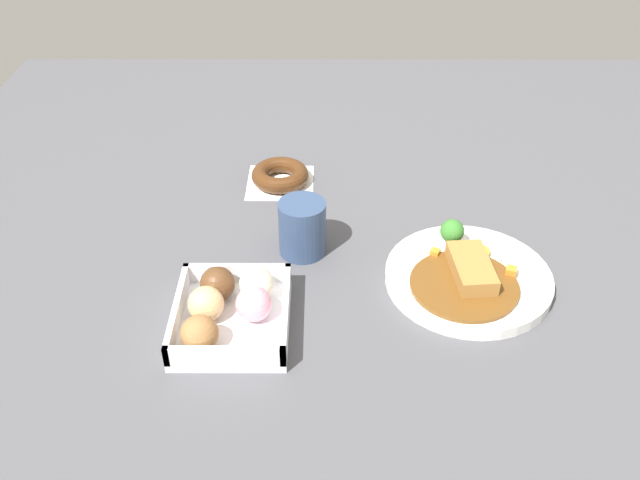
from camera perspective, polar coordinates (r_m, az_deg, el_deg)
The scene contains 5 objects.
ground_plane at distance 1.09m, azimuth 3.31°, elevation -1.33°, with size 1.60×1.60×0.00m, color #4C4C51.
curry_plate at distance 1.05m, azimuth 12.04°, elevation -2.86°, with size 0.25×0.25×0.07m.
donut_box at distance 0.96m, azimuth -7.45°, elevation -5.66°, with size 0.17×0.16×0.06m.
chocolate_ring_donut at distance 1.26m, azimuth -3.30°, elevation 5.30°, with size 0.12×0.12×0.03m.
coffee_mug at distance 1.07m, azimuth -1.47°, elevation 1.01°, with size 0.07×0.07×0.09m, color #33476B.
Camera 1 is at (0.86, -0.06, 0.67)m, focal length 38.96 mm.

